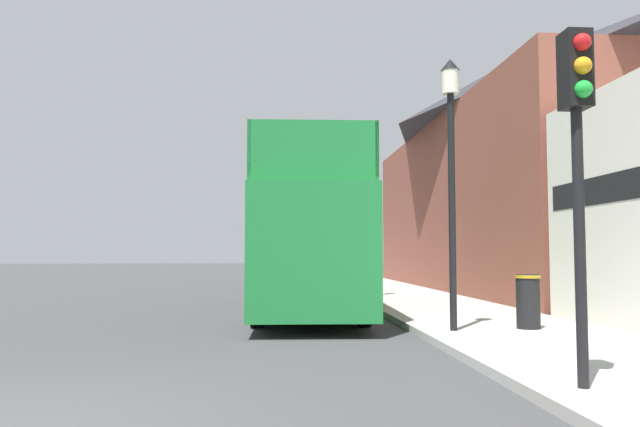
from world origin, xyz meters
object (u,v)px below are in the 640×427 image
at_px(lamp_post_nearest, 451,143).
at_px(lamp_post_third, 339,211).
at_px(tour_bus, 308,242).
at_px(parked_car_ahead_of_bus, 315,278).
at_px(lamp_post_second, 368,204).
at_px(litter_bin, 528,300).
at_px(traffic_signal, 578,124).

distance_m(lamp_post_nearest, lamp_post_third, 17.90).
xyz_separation_m(tour_bus, parked_car_ahead_of_bus, (0.74, 7.92, -1.25)).
xyz_separation_m(parked_car_ahead_of_bus, lamp_post_nearest, (1.69, -12.74, 3.01)).
xyz_separation_m(lamp_post_second, litter_bin, (1.71, -8.77, -2.51)).
bearing_deg(lamp_post_nearest, lamp_post_third, 90.62).
xyz_separation_m(parked_car_ahead_of_bus, traffic_signal, (1.64, -17.69, 2.34)).
bearing_deg(lamp_post_nearest, parked_car_ahead_of_bus, 97.57).
bearing_deg(traffic_signal, lamp_post_second, 90.65).
distance_m(traffic_signal, lamp_post_second, 13.90).
bearing_deg(lamp_post_second, lamp_post_nearest, -88.66).
distance_m(tour_bus, lamp_post_nearest, 5.68).
bearing_deg(tour_bus, lamp_post_third, 82.17).
bearing_deg(parked_car_ahead_of_bus, traffic_signal, -85.19).
xyz_separation_m(parked_car_ahead_of_bus, lamp_post_second, (1.48, -3.80, 2.58)).
relative_size(tour_bus, lamp_post_second, 2.21).
xyz_separation_m(lamp_post_nearest, lamp_post_third, (-0.19, 17.90, -0.05)).
distance_m(parked_car_ahead_of_bus, traffic_signal, 17.92).
distance_m(lamp_post_second, litter_bin, 9.28).
relative_size(lamp_post_third, litter_bin, 4.91).
xyz_separation_m(parked_car_ahead_of_bus, lamp_post_third, (1.50, 5.15, 2.96)).
relative_size(parked_car_ahead_of_bus, litter_bin, 4.01).
bearing_deg(litter_bin, tour_bus, 130.20).
xyz_separation_m(tour_bus, traffic_signal, (2.38, -9.78, 1.09)).
relative_size(lamp_post_nearest, lamp_post_second, 1.16).
distance_m(lamp_post_nearest, litter_bin, 3.31).
distance_m(traffic_signal, litter_bin, 5.82).
bearing_deg(lamp_post_nearest, traffic_signal, -90.60).
height_order(tour_bus, lamp_post_nearest, lamp_post_nearest).
distance_m(lamp_post_second, lamp_post_third, 8.96).
distance_m(parked_car_ahead_of_bus, litter_bin, 12.96).
xyz_separation_m(parked_car_ahead_of_bus, litter_bin, (3.19, -12.56, 0.07)).
relative_size(lamp_post_second, lamp_post_third, 0.88).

